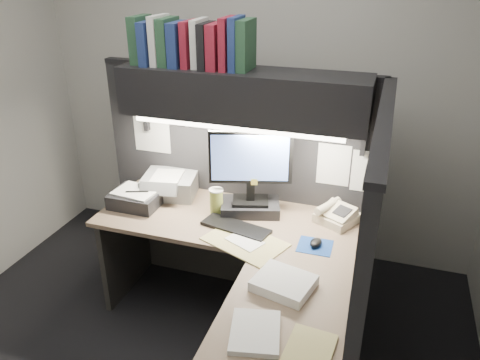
# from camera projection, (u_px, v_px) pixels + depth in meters

# --- Properties ---
(wall_back) EXTENTS (3.50, 0.04, 2.70)m
(wall_back) POSITION_uv_depth(u_px,v_px,m) (256.00, 88.00, 3.60)
(wall_back) COLOR #BCBAB3
(wall_back) RESTS_ON floor
(partition_back) EXTENTS (1.90, 0.06, 1.60)m
(partition_back) POSITION_uv_depth(u_px,v_px,m) (237.00, 183.00, 3.34)
(partition_back) COLOR black
(partition_back) RESTS_ON floor
(partition_right) EXTENTS (0.06, 1.50, 1.60)m
(partition_right) POSITION_uv_depth(u_px,v_px,m) (364.00, 268.00, 2.42)
(partition_right) COLOR black
(partition_right) RESTS_ON floor
(desk) EXTENTS (1.70, 1.53, 0.73)m
(desk) POSITION_uv_depth(u_px,v_px,m) (251.00, 321.00, 2.58)
(desk) COLOR #856D54
(desk) RESTS_ON floor
(overhead_shelf) EXTENTS (1.55, 0.34, 0.30)m
(overhead_shelf) POSITION_uv_depth(u_px,v_px,m) (242.00, 95.00, 2.86)
(overhead_shelf) COLOR black
(overhead_shelf) RESTS_ON partition_back
(task_light_tube) EXTENTS (1.32, 0.04, 0.04)m
(task_light_tube) POSITION_uv_depth(u_px,v_px,m) (235.00, 128.00, 2.81)
(task_light_tube) COLOR white
(task_light_tube) RESTS_ON overhead_shelf
(monitor) EXTENTS (0.51, 0.33, 0.57)m
(monitor) POSITION_uv_depth(u_px,v_px,m) (251.00, 182.00, 3.00)
(monitor) COLOR black
(monitor) RESTS_ON desk
(keyboard) EXTENTS (0.46, 0.24, 0.02)m
(keyboard) POSITION_uv_depth(u_px,v_px,m) (236.00, 227.00, 2.91)
(keyboard) COLOR black
(keyboard) RESTS_ON desk
(mousepad) EXTENTS (0.20, 0.18, 0.00)m
(mousepad) POSITION_uv_depth(u_px,v_px,m) (315.00, 246.00, 2.73)
(mousepad) COLOR navy
(mousepad) RESTS_ON desk
(mouse) EXTENTS (0.08, 0.11, 0.04)m
(mouse) POSITION_uv_depth(u_px,v_px,m) (316.00, 243.00, 2.73)
(mouse) COLOR black
(mouse) RESTS_ON mousepad
(telephone) EXTENTS (0.30, 0.31, 0.09)m
(telephone) POSITION_uv_depth(u_px,v_px,m) (337.00, 215.00, 2.97)
(telephone) COLOR beige
(telephone) RESTS_ON desk
(coffee_cup) EXTENTS (0.10, 0.10, 0.16)m
(coffee_cup) POSITION_uv_depth(u_px,v_px,m) (216.00, 202.00, 3.06)
(coffee_cup) COLOR #B6B249
(coffee_cup) RESTS_ON desk
(printer) EXTENTS (0.42, 0.37, 0.15)m
(printer) POSITION_uv_depth(u_px,v_px,m) (170.00, 184.00, 3.32)
(printer) COLOR gray
(printer) RESTS_ON desk
(notebook_stack) EXTENTS (0.32, 0.27, 0.10)m
(notebook_stack) POSITION_uv_depth(u_px,v_px,m) (137.00, 198.00, 3.17)
(notebook_stack) COLOR black
(notebook_stack) RESTS_ON desk
(open_folder) EXTENTS (0.54, 0.46, 0.01)m
(open_folder) POSITION_uv_depth(u_px,v_px,m) (245.00, 242.00, 2.77)
(open_folder) COLOR tan
(open_folder) RESTS_ON desk
(paper_stack_a) EXTENTS (0.33, 0.30, 0.05)m
(paper_stack_a) POSITION_uv_depth(u_px,v_px,m) (284.00, 283.00, 2.38)
(paper_stack_a) COLOR white
(paper_stack_a) RESTS_ON desk
(paper_stack_b) EXTENTS (0.27, 0.31, 0.03)m
(paper_stack_b) POSITION_uv_depth(u_px,v_px,m) (255.00, 332.00, 2.08)
(paper_stack_b) COLOR white
(paper_stack_b) RESTS_ON desk
(manila_stack) EXTENTS (0.22, 0.27, 0.01)m
(manila_stack) POSITION_uv_depth(u_px,v_px,m) (309.00, 349.00, 2.00)
(manila_stack) COLOR tan
(manila_stack) RESTS_ON desk
(binder_row) EXTENTS (0.76, 0.26, 0.30)m
(binder_row) POSITION_uv_depth(u_px,v_px,m) (191.00, 43.00, 2.82)
(binder_row) COLOR #23472E
(binder_row) RESTS_ON overhead_shelf
(pinned_papers) EXTENTS (1.76, 1.31, 0.51)m
(pinned_papers) POSITION_uv_depth(u_px,v_px,m) (279.00, 180.00, 2.80)
(pinned_papers) COLOR white
(pinned_papers) RESTS_ON partition_back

